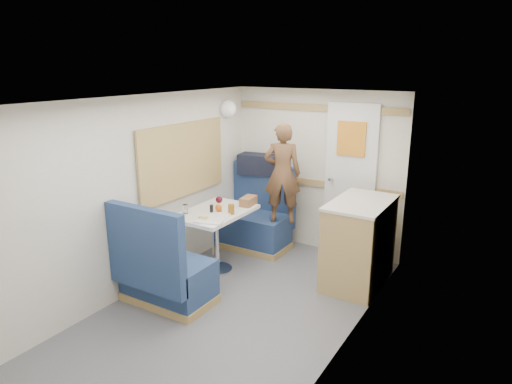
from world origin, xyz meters
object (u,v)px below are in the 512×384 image
Objects in this scene: wine_glass at (219,200)px; beer_glass at (231,209)px; bench_far at (256,224)px; cheese_block at (203,217)px; salt_grinder at (218,202)px; bread_loaf at (248,201)px; dinette_table at (215,224)px; pepper_grinder at (212,209)px; person at (282,173)px; tumbler_left at (185,209)px; orange_fruit at (219,208)px; bench_near at (164,275)px; tray at (213,218)px; duffel_bag at (260,164)px; galley_counter at (359,242)px; dome_light at (228,109)px.

wine_glass reaches higher than beer_glass.
bench_far is 10.66× the size of cheese_block.
salt_grinder is 0.40× the size of bread_loaf.
dinette_table is 0.23m from pepper_grinder.
bread_loaf is at bearing 33.72° from person.
tumbler_left is (-0.27, -0.26, -0.07)m from wine_glass.
wine_glass is (-0.03, 0.05, 0.07)m from orange_fruit.
tumbler_left reaches higher than dinette_table.
dinette_table is at bearing -63.61° from salt_grinder.
bench_near is at bearing 50.81° from person.
person is at bearing -14.63° from bench_far.
tray is at bearing -0.30° from tumbler_left.
orange_fruit is 0.80× the size of salt_grinder.
pepper_grinder is (-0.06, 0.22, 0.02)m from cheese_block.
tray is 3.38× the size of beer_glass.
bench_near is at bearing -92.18° from pepper_grinder.
bench_near is at bearing -95.70° from duffel_bag.
bread_loaf is (0.20, -0.49, 0.47)m from bench_far.
orange_fruit is (0.07, -0.89, 0.48)m from bench_far.
galley_counter is 1.56m from tray.
person is (0.44, 1.62, 0.75)m from bench_near.
salt_grinder is at bearing 94.19° from bench_near.
duffel_bag is at bearing 97.00° from wine_glass.
pepper_grinder is (-0.04, -0.07, -0.00)m from orange_fruit.
dinette_table is 2.49× the size of tray.
salt_grinder is at bearing 131.81° from wine_glass.
bench_near reaches higher than pepper_grinder.
bench_far is at bearing 92.85° from wine_glass.
beer_glass reaches higher than tumbler_left.
tumbler_left is at bearing -155.08° from galley_counter.
dinette_table is 12.25× the size of orange_fruit.
wine_glass is 0.19m from beer_glass.
bread_loaf is (0.06, 0.61, 0.04)m from tray.
pepper_grinder is (0.42, -0.95, -0.98)m from dome_light.
galley_counter is 9.34× the size of cheese_block.
duffel_bag reaches higher than pepper_grinder.
dinette_table is 0.32m from tray.
bread_loaf is at bearing -67.81° from bench_far.
beer_glass reaches higher than orange_fruit.
pepper_grinder is (0.03, -0.10, 0.20)m from dinette_table.
cheese_block is at bearing -75.25° from dinette_table.
dome_light reaches higher than bread_loaf.
beer_glass is (0.13, 0.32, 0.02)m from cheese_block.
galley_counter is at bearing -9.18° from dome_light.
galley_counter is 1.61m from pepper_grinder.
person reaches higher than pepper_grinder.
duffel_bag reaches higher than orange_fruit.
cheese_block is 0.22m from pepper_grinder.
bench_near reaches higher than tumbler_left.
galley_counter is 9.26× the size of tumbler_left.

